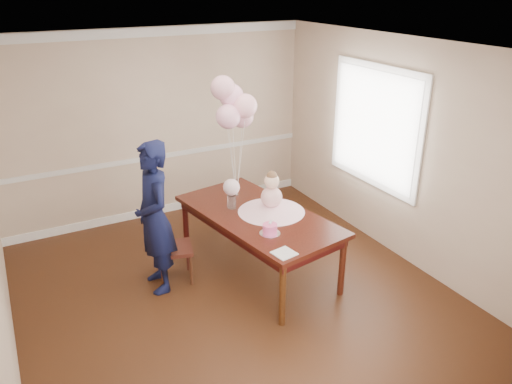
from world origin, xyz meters
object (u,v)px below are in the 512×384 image
object	(u,v)px
birthday_cake	(270,229)
dining_chair_seat	(174,249)
woman	(154,218)
dining_table_top	(258,215)

from	to	relation	value
birthday_cake	dining_chair_seat	size ratio (longest dim) A/B	0.39
birthday_cake	dining_chair_seat	distance (m)	1.22
birthday_cake	woman	xyz separation A→B (m)	(-1.03, 0.75, 0.04)
woman	dining_chair_seat	bearing A→B (deg)	103.24
dining_chair_seat	woman	bearing A→B (deg)	-153.21
dining_chair_seat	woman	distance (m)	0.52
woman	birthday_cake	bearing A→B (deg)	54.62
birthday_cake	dining_chair_seat	xyz separation A→B (m)	(-0.81, 0.80, -0.43)
birthday_cake	dining_table_top	bearing A→B (deg)	75.83
dining_table_top	dining_chair_seat	size ratio (longest dim) A/B	5.20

